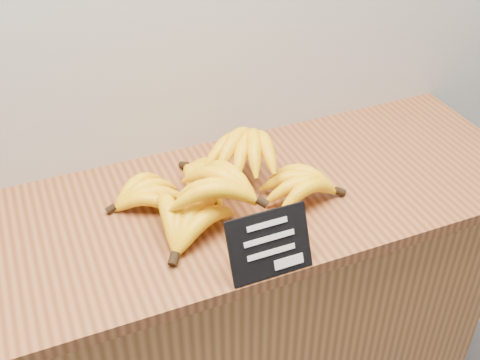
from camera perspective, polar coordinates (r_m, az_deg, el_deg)
name	(u,v)px	position (r m, az deg, el deg)	size (l,w,h in m)	color
counter	(233,332)	(1.75, -0.65, -14.26)	(1.29, 0.50, 0.90)	#A76A35
counter_top	(232,204)	(1.42, -0.78, -2.30)	(1.50, 0.54, 0.03)	brown
chalkboard_sign	(270,244)	(1.20, 2.82, -6.12)	(0.17, 0.01, 0.14)	black
banana_pile	(219,186)	(1.36, -2.05, -0.53)	(0.53, 0.36, 0.13)	yellow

